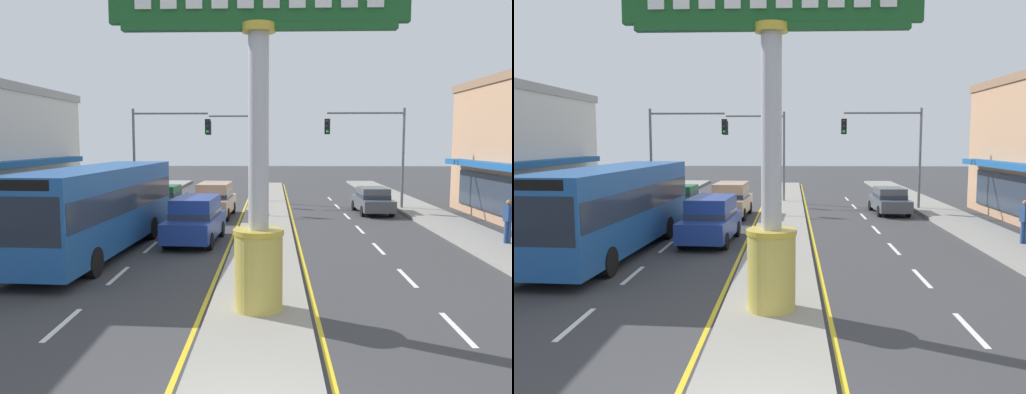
% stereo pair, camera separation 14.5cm
% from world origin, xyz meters
% --- Properties ---
extents(median_strip, '(2.48, 52.00, 0.14)m').
position_xyz_m(median_strip, '(0.00, 18.00, 0.07)').
color(median_strip, gray).
rests_on(median_strip, ground).
extents(sidewalk_left, '(2.62, 60.00, 0.18)m').
position_xyz_m(sidewalk_left, '(-9.15, 16.00, 0.09)').
color(sidewalk_left, gray).
rests_on(sidewalk_left, ground).
extents(sidewalk_right, '(2.62, 60.00, 0.18)m').
position_xyz_m(sidewalk_right, '(9.15, 16.00, 0.09)').
color(sidewalk_right, gray).
rests_on(sidewalk_right, ground).
extents(lane_markings, '(9.22, 52.00, 0.01)m').
position_xyz_m(lane_markings, '(0.00, 16.65, 0.00)').
color(lane_markings, silver).
rests_on(lane_markings, ground).
extents(district_sign, '(6.93, 1.23, 8.31)m').
position_xyz_m(district_sign, '(-0.00, 5.63, 4.54)').
color(district_sign, gold).
rests_on(district_sign, median_strip).
extents(traffic_light_left_side, '(4.86, 0.46, 6.20)m').
position_xyz_m(traffic_light_left_side, '(-6.48, 25.16, 4.25)').
color(traffic_light_left_side, slate).
rests_on(traffic_light_left_side, ground).
extents(traffic_light_right_side, '(4.86, 0.46, 6.20)m').
position_xyz_m(traffic_light_right_side, '(6.48, 24.97, 4.25)').
color(traffic_light_right_side, slate).
rests_on(traffic_light_right_side, ground).
extents(traffic_light_median_far, '(4.20, 0.46, 6.20)m').
position_xyz_m(traffic_light_median_far, '(-1.53, 28.74, 4.19)').
color(traffic_light_median_far, slate).
rests_on(traffic_light_median_far, ground).
extents(suv_near_right_lane, '(2.11, 4.67, 1.90)m').
position_xyz_m(suv_near_right_lane, '(-2.89, 22.01, 0.98)').
color(suv_near_right_lane, tan).
rests_on(suv_near_right_lane, ground).
extents(sedan_far_right_lane, '(2.01, 4.39, 1.53)m').
position_xyz_m(sedan_far_right_lane, '(-6.19, 24.32, 0.79)').
color(sedan_far_right_lane, '#14562D').
rests_on(sedan_far_right_lane, ground).
extents(bus_near_left_lane, '(3.11, 11.32, 3.26)m').
position_xyz_m(bus_near_left_lane, '(-6.19, 12.47, 1.87)').
color(bus_near_left_lane, '#1E5199').
rests_on(bus_near_left_lane, ground).
extents(sedan_mid_left_lane, '(1.94, 4.35, 1.53)m').
position_xyz_m(sedan_mid_left_lane, '(6.19, 23.60, 0.79)').
color(sedan_mid_left_lane, '#4C5156').
rests_on(sedan_mid_left_lane, ground).
extents(suv_far_left_oncoming, '(2.17, 4.70, 1.90)m').
position_xyz_m(suv_far_left_oncoming, '(-2.89, 14.70, 0.98)').
color(suv_far_left_oncoming, navy).
rests_on(suv_far_left_oncoming, ground).
extents(pedestrian_near_kerb, '(0.45, 0.41, 1.74)m').
position_xyz_m(pedestrian_near_kerb, '(9.71, 13.97, 1.17)').
color(pedestrian_near_kerb, '#2D4C8C').
rests_on(pedestrian_near_kerb, sidewalk_right).
extents(pedestrian_far_side, '(0.46, 0.40, 1.72)m').
position_xyz_m(pedestrian_far_side, '(-9.12, 14.13, 1.16)').
color(pedestrian_far_side, maroon).
rests_on(pedestrian_far_side, sidewalk_left).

